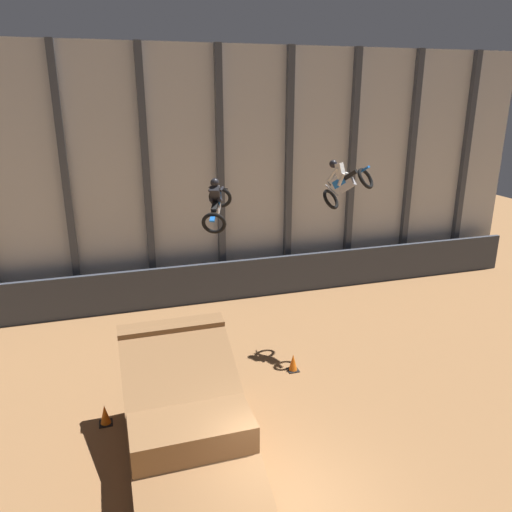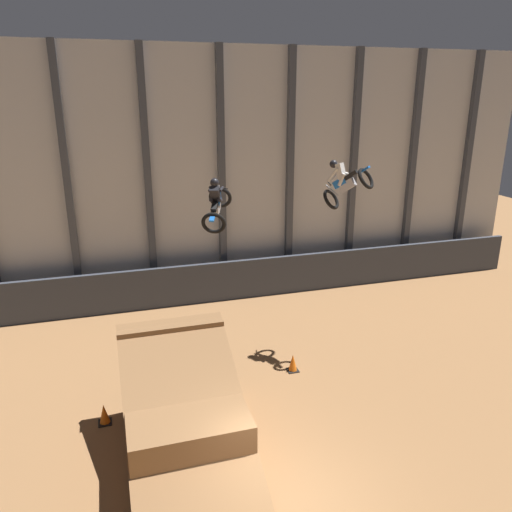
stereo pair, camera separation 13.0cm
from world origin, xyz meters
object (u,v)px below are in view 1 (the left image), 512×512
at_px(rider_bike_right_air, 345,183).
at_px(traffic_cone_near_ramp, 105,415).
at_px(dirt_ramp, 183,410).
at_px(traffic_cone_arena_edge, 293,363).
at_px(rider_bike_left_air, 217,204).

distance_m(rider_bike_right_air, traffic_cone_near_ramp, 9.94).
height_order(dirt_ramp, traffic_cone_arena_edge, dirt_ramp).
distance_m(traffic_cone_near_ramp, traffic_cone_arena_edge, 5.96).
distance_m(rider_bike_right_air, traffic_cone_arena_edge, 6.04).
distance_m(dirt_ramp, traffic_cone_arena_edge, 4.68).
relative_size(rider_bike_left_air, rider_bike_right_air, 1.08).
bearing_deg(traffic_cone_near_ramp, traffic_cone_arena_edge, 10.16).
bearing_deg(rider_bike_right_air, traffic_cone_arena_edge, 169.83).
bearing_deg(traffic_cone_near_ramp, rider_bike_left_air, 30.56).
height_order(rider_bike_right_air, traffic_cone_arena_edge, rider_bike_right_air).
xyz_separation_m(rider_bike_left_air, traffic_cone_near_ramp, (-3.73, -2.20, -5.14)).
relative_size(dirt_ramp, traffic_cone_arena_edge, 9.40).
height_order(rider_bike_right_air, traffic_cone_near_ramp, rider_bike_right_air).
height_order(rider_bike_left_air, traffic_cone_near_ramp, rider_bike_left_air).
bearing_deg(dirt_ramp, traffic_cone_arena_edge, 31.71).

